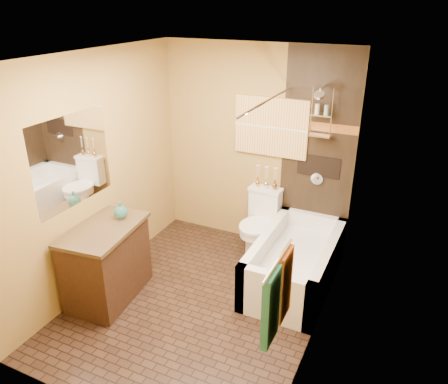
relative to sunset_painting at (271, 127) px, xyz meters
The scene contains 23 objects.
floor 2.15m from the sunset_painting, 97.72° to the right, with size 3.00×3.00×0.00m, color black.
wall_left 2.06m from the sunset_painting, 133.51° to the right, with size 0.02×3.00×2.50m, color olive.
wall_right 1.81m from the sunset_painting, 55.86° to the right, with size 0.02×3.00×2.50m, color olive.
wall_back 0.36m from the sunset_painting, behind, with size 2.40×0.02×2.50m, color olive.
wall_front 3.00m from the sunset_painting, 93.85° to the right, with size 2.40×0.02×2.50m, color olive.
ceiling 1.77m from the sunset_painting, 97.72° to the right, with size 3.00×3.00×0.00m, color silver.
alcove_tile_back 0.65m from the sunset_painting, ahead, with size 0.85×0.01×2.50m, color black.
alcove_tile_right 1.26m from the sunset_painting, 36.27° to the right, with size 0.01×1.50×2.50m, color black.
mosaic_band_back 0.58m from the sunset_painting, ahead, with size 0.85×0.01×0.10m, color brown.
mosaic_band_right 1.22m from the sunset_painting, 36.55° to the right, with size 0.01×1.50×0.10m, color brown.
alcove_niche 0.72m from the sunset_painting, ahead, with size 0.50×0.01×0.25m, color black.
shower_fixtures 0.62m from the sunset_painting, ahead, with size 0.24×0.33×1.16m.
curtain_rod 0.89m from the sunset_painting, 74.58° to the right, with size 0.03×0.03×1.55m, color silver.
towel_bar 2.70m from the sunset_painting, 69.38° to the right, with size 0.02×0.02×0.55m, color silver.
towel_teal 2.85m from the sunset_painting, 70.12° to the right, with size 0.05×0.22×0.52m, color #1E665D.
towel_rust 2.61m from the sunset_painting, 68.16° to the right, with size 0.05×0.22×0.52m, color brown.
sunset_painting is the anchor object (origin of this frame).
vanity_mirror 2.26m from the sunset_painting, 127.83° to the right, with size 0.01×1.00×0.90m, color white.
bathtub 1.63m from the sunset_painting, 50.39° to the right, with size 0.80×1.50×0.55m.
toilet 1.17m from the sunset_painting, 90.00° to the right, with size 0.41×0.61×0.80m.
vanity 2.40m from the sunset_painting, 122.17° to the right, with size 0.67×1.00×0.83m.
teal_bottle 1.98m from the sunset_painting, 124.91° to the right, with size 0.14×0.14×0.23m, color #28786D, non-canonical shape.
bud_vases 0.60m from the sunset_painting, 90.00° to the right, with size 0.28×0.06×0.28m.
Camera 1 is at (1.83, -3.28, 2.95)m, focal length 35.00 mm.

